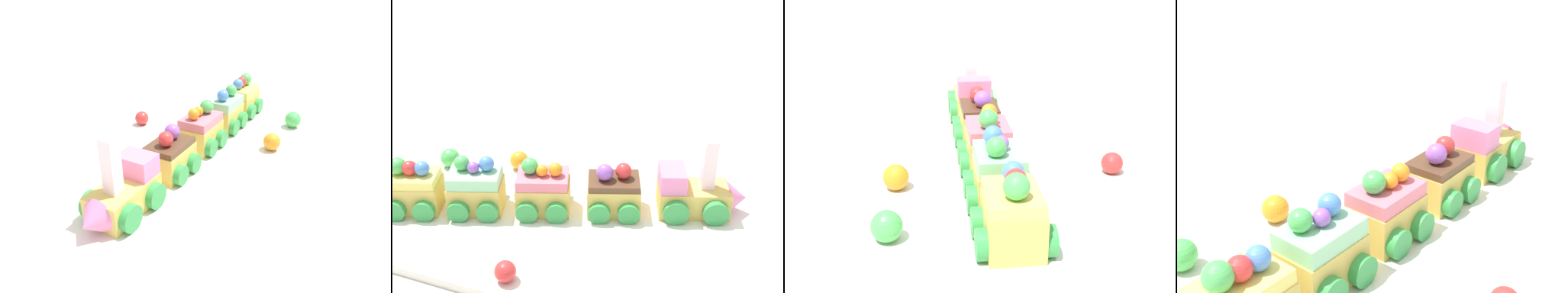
# 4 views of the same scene
# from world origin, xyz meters

# --- Properties ---
(ground_plane) EXTENTS (10.00, 10.00, 0.00)m
(ground_plane) POSITION_xyz_m (0.00, 0.00, 0.00)
(ground_plane) COLOR beige
(display_board) EXTENTS (0.82, 0.41, 0.01)m
(display_board) POSITION_xyz_m (0.00, 0.00, 0.01)
(display_board) COLOR white
(display_board) RESTS_ON ground_plane
(cake_train_locomotive) EXTENTS (0.12, 0.09, 0.10)m
(cake_train_locomotive) POSITION_xyz_m (0.17, 0.02, 0.04)
(cake_train_locomotive) COLOR #E0BC56
(cake_train_locomotive) RESTS_ON display_board
(cake_car_chocolate) EXTENTS (0.08, 0.08, 0.07)m
(cake_car_chocolate) POSITION_xyz_m (0.07, -0.01, 0.04)
(cake_car_chocolate) COLOR #E0BC56
(cake_car_chocolate) RESTS_ON display_board
(cake_car_strawberry) EXTENTS (0.08, 0.08, 0.07)m
(cake_car_strawberry) POSITION_xyz_m (-0.02, -0.04, 0.04)
(cake_car_strawberry) COLOR #E0BC56
(cake_car_strawberry) RESTS_ON display_board
(cake_car_mint) EXTENTS (0.08, 0.08, 0.07)m
(cake_car_mint) POSITION_xyz_m (-0.10, -0.07, 0.04)
(cake_car_mint) COLOR #E0BC56
(cake_car_mint) RESTS_ON display_board
(cake_car_lemon) EXTENTS (0.08, 0.08, 0.07)m
(cake_car_lemon) POSITION_xyz_m (-0.17, -0.10, 0.04)
(cake_car_lemon) COLOR #E0BC56
(cake_car_lemon) RESTS_ON display_board
(gumball_green) EXTENTS (0.03, 0.03, 0.03)m
(gumball_green) POSITION_xyz_m (-0.19, 0.01, 0.03)
(gumball_green) COLOR #4CBC56
(gumball_green) RESTS_ON display_board
(gumball_orange) EXTENTS (0.03, 0.03, 0.03)m
(gumball_orange) POSITION_xyz_m (-0.09, 0.04, 0.03)
(gumball_orange) COLOR orange
(gumball_orange) RESTS_ON display_board
(gumball_red) EXTENTS (0.02, 0.02, 0.02)m
(gumball_red) POSITION_xyz_m (-0.00, -0.18, 0.02)
(gumball_red) COLOR red
(gumball_red) RESTS_ON display_board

